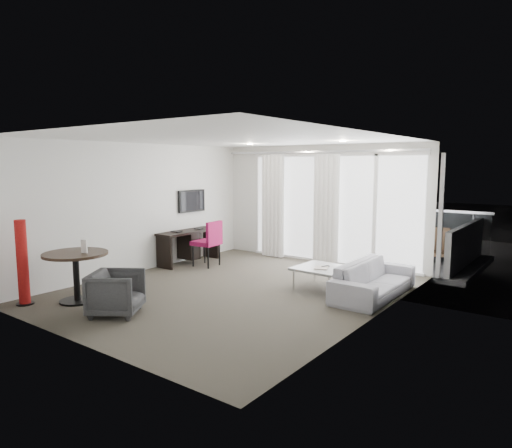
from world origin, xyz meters
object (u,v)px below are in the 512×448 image
Objects in this scene: round_table at (76,277)px; rattan_chair_b at (436,246)px; desk_chair at (206,243)px; coffee_table at (321,278)px; desk at (189,247)px; tub_armchair at (116,293)px; rattan_chair_a at (381,239)px; red_lamp at (22,263)px; sofa at (374,279)px.

rattan_chair_b is at bearing 59.32° from round_table.
desk_chair is 2.89m from coffee_table.
rattan_chair_b is at bearing 34.46° from desk_chair.
rattan_chair_b is (4.42, 3.25, 0.02)m from desk.
desk is 2.18× the size of tub_armchair.
tub_armchair is 0.83× the size of rattan_chair_a.
red_lamp is at bearing -88.48° from desk.
coffee_table is (3.39, -0.13, -0.17)m from desk.
red_lamp is at bearing -134.46° from rattan_chair_b.
red_lamp is 7.52m from rattan_chair_a.
rattan_chair_b is at bearing -1.95° from sofa.
rattan_chair_a is at bearing 65.64° from red_lamp.
red_lamp is (-0.54, -0.57, 0.27)m from round_table.
round_table is 6.78m from rattan_chair_a.
round_table is 4.09m from coffee_table.
round_table reaches higher than rattan_chair_b.
sofa is at bearing 40.28° from round_table.
red_lamp is 8.20m from rattan_chair_b.
red_lamp is at bearing -132.57° from coffee_table.
desk is at bearing 89.73° from sofa.
tub_armchair is 0.83× the size of coffee_table.
red_lamp reaches higher than sofa.
coffee_table is at bearing -7.87° from desk_chair.
desk is 3.20m from round_table.
red_lamp reaches higher than rattan_chair_b.
coffee_table is at bearing -119.64° from rattan_chair_b.
desk_chair is 1.39× the size of tub_armchair.
desk is at bearing 175.56° from desk_chair.
desk is 0.79× the size of sofa.
rattan_chair_a is at bearing -47.78° from tub_armchair.
tub_armchair is 4.10m from sofa.
rattan_chair_a is at bearing 172.50° from rattan_chair_b.
red_lamp reaches higher than tub_armchair.
tub_armchair reaches higher than sofa.
coffee_table is 3.28m from rattan_chair_a.
round_table is at bearing -131.28° from rattan_chair_a.
rattan_chair_a reaches higher than tub_armchair.
sofa reaches higher than coffee_table.
sofa is at bearing -89.65° from rattan_chair_a.
desk_chair is at bearing -14.13° from tub_armchair.
desk_chair is at bearing 92.11° from round_table.
sofa is at bearing 41.19° from red_lamp.
desk is at bearing 177.88° from coffee_table.
tub_armchair is at bearing 19.61° from red_lamp.
desk_chair is 1.15× the size of coffee_table.
round_table is (0.63, -3.14, 0.04)m from desk.
coffee_table is 3.53m from rattan_chair_b.
tub_armchair is at bearing -75.31° from desk_chair.
desk is 3.40m from coffee_table.
sofa is (4.31, -0.02, -0.08)m from desk.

